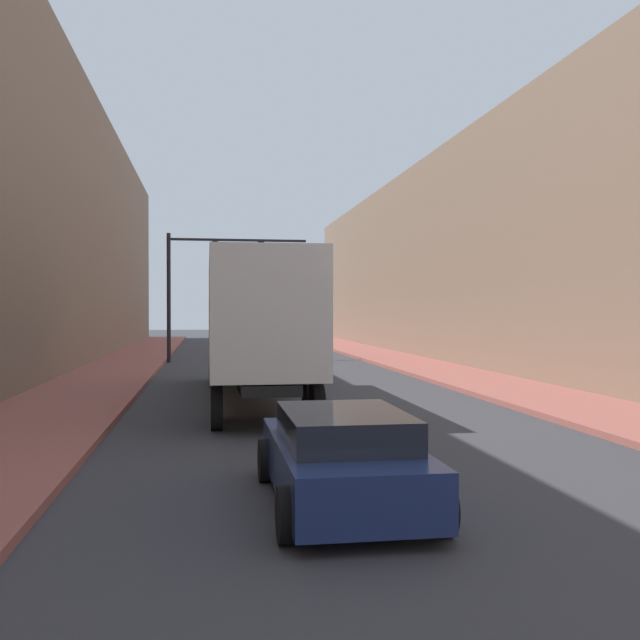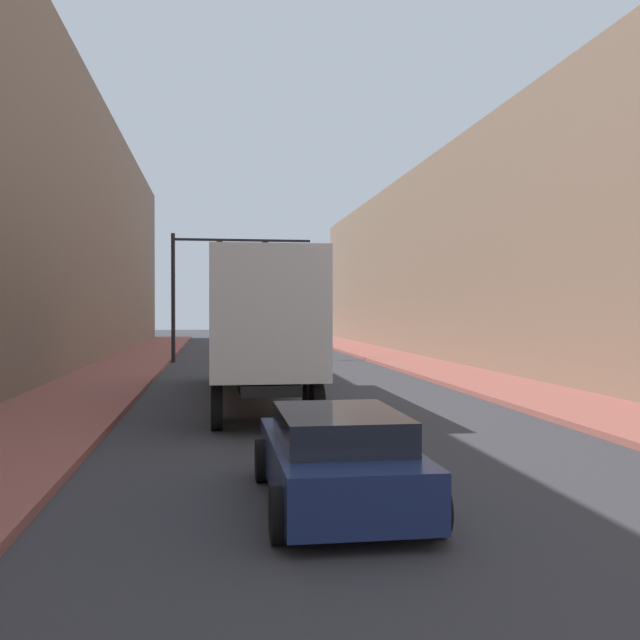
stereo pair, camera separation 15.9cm
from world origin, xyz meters
The scene contains 6 objects.
sidewalk_right centered at (6.68, 30.00, 0.07)m, with size 3.39×80.00×0.15m.
sidewalk_left centered at (-6.68, 30.00, 0.07)m, with size 3.39×80.00×0.15m.
building_right centered at (11.37, 30.00, 5.34)m, with size 6.00×80.00×10.68m.
semi_truck centered at (-1.62, 22.09, 2.22)m, with size 2.50×12.71×3.97m.
sedan_car centered at (-1.14, 10.72, 0.63)m, with size 2.01×4.23×1.28m.
traffic_signal_gantry centered at (-3.17, 37.85, 4.51)m, with size 7.04×0.35×6.49m.
Camera 2 is at (-2.75, 1.39, 2.59)m, focal length 40.00 mm.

